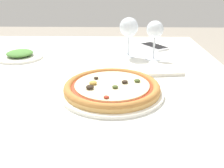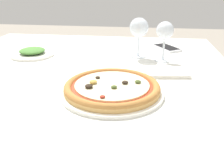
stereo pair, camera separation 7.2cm
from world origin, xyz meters
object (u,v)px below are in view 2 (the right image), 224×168
object	(u,v)px
wine_glass_far_left	(139,29)
cell_phone	(167,48)
dining_table	(77,91)
side_plate	(32,53)
pizza_plate	(112,88)
wine_glass_far_right	(165,32)

from	to	relation	value
wine_glass_far_left	cell_phone	distance (m)	0.23
dining_table	side_plate	size ratio (longest dim) A/B	6.41
cell_phone	side_plate	bearing A→B (deg)	-162.17
pizza_plate	wine_glass_far_right	world-z (taller)	wine_glass_far_right
dining_table	pizza_plate	bearing A→B (deg)	-48.18
dining_table	pizza_plate	size ratio (longest dim) A/B	3.97
dining_table	wine_glass_far_right	bearing A→B (deg)	28.19
side_plate	wine_glass_far_left	bearing A→B (deg)	5.59
cell_phone	pizza_plate	bearing A→B (deg)	-110.03
cell_phone	wine_glass_far_left	bearing A→B (deg)	-132.41
cell_phone	dining_table	bearing A→B (deg)	-134.08
wine_glass_far_left	wine_glass_far_right	world-z (taller)	wine_glass_far_left
wine_glass_far_left	side_plate	bearing A→B (deg)	-174.41
wine_glass_far_left	wine_glass_far_right	distance (m)	0.11
dining_table	side_plate	xyz separation A→B (m)	(-0.24, 0.17, 0.09)
wine_glass_far_left	side_plate	size ratio (longest dim) A/B	0.88
cell_phone	side_plate	xyz separation A→B (m)	(-0.59, -0.19, 0.01)
pizza_plate	wine_glass_far_left	bearing A→B (deg)	80.93
wine_glass_far_left	cell_phone	xyz separation A→B (m)	(0.13, 0.14, -0.11)
dining_table	side_plate	bearing A→B (deg)	144.72
wine_glass_far_left	side_plate	world-z (taller)	wine_glass_far_left
pizza_plate	cell_phone	size ratio (longest dim) A/B	1.90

